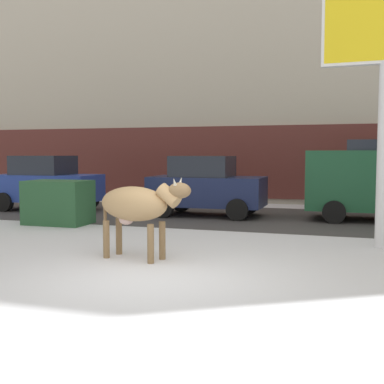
# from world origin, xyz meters

# --- Properties ---
(ground_plane) EXTENTS (120.00, 120.00, 0.00)m
(ground_plane) POSITION_xyz_m (0.00, 0.00, 0.00)
(ground_plane) COLOR white
(road_strip) EXTENTS (60.00, 5.60, 0.01)m
(road_strip) POSITION_xyz_m (0.00, 7.73, 0.00)
(road_strip) COLOR #423F3F
(road_strip) RESTS_ON ground
(building_facade) EXTENTS (44.00, 6.10, 13.00)m
(building_facade) POSITION_xyz_m (0.00, 15.07, 6.48)
(building_facade) COLOR #BCB29E
(building_facade) RESTS_ON ground
(cow_tan) EXTENTS (1.93, 0.84, 1.54)m
(cow_tan) POSITION_xyz_m (-0.87, 1.23, 0.99)
(cow_tan) COLOR tan
(cow_tan) RESTS_ON ground
(car_blue_hatchback) EXTENTS (3.52, 1.95, 1.86)m
(car_blue_hatchback) POSITION_xyz_m (-7.10, 7.53, 0.93)
(car_blue_hatchback) COLOR #233D9E
(car_blue_hatchback) RESTS_ON ground
(car_navy_hatchback) EXTENTS (3.52, 1.95, 1.86)m
(car_navy_hatchback) POSITION_xyz_m (-1.47, 7.72, 0.93)
(car_navy_hatchback) COLOR #19234C
(car_navy_hatchback) RESTS_ON ground
(pedestrian_by_cars) EXTENTS (0.36, 0.24, 1.73)m
(pedestrian_by_cars) POSITION_xyz_m (1.69, 10.41, 0.88)
(pedestrian_by_cars) COLOR #282833
(pedestrian_by_cars) RESTS_ON ground
(dumpster) EXTENTS (1.71, 1.12, 1.20)m
(dumpster) POSITION_xyz_m (-4.82, 4.72, 0.60)
(dumpster) COLOR #285633
(dumpster) RESTS_ON ground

